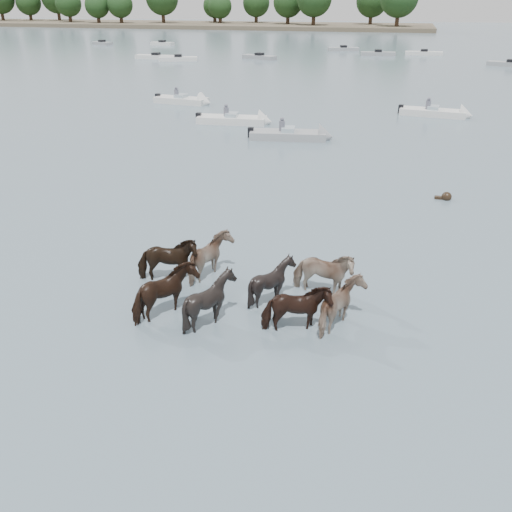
# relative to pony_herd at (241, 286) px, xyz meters

# --- Properties ---
(ground) EXTENTS (400.00, 400.00, 0.00)m
(ground) POSITION_rel_pony_herd_xyz_m (0.72, -1.57, -0.63)
(ground) COLOR #4A5E6B
(ground) RESTS_ON ground
(shoreline) EXTENTS (160.00, 30.00, 1.00)m
(shoreline) POSITION_rel_pony_herd_xyz_m (-69.28, 148.43, -0.13)
(shoreline) COLOR #4C4233
(shoreline) RESTS_ON ground
(pony_herd) EXTENTS (7.33, 4.28, 1.63)m
(pony_herd) POSITION_rel_pony_herd_xyz_m (0.00, 0.00, 0.00)
(pony_herd) COLOR black
(pony_herd) RESTS_ON ground
(swimming_pony) EXTENTS (0.72, 0.44, 0.44)m
(swimming_pony) POSITION_rel_pony_herd_xyz_m (6.23, 10.94, -0.52)
(swimming_pony) COLOR black
(swimming_pony) RESTS_ON ground
(motorboat_a) EXTENTS (5.48, 2.07, 1.92)m
(motorboat_a) POSITION_rel_pony_herd_xyz_m (-6.69, 23.81, -0.40)
(motorboat_a) COLOR silver
(motorboat_a) RESTS_ON ground
(motorboat_b) EXTENTS (5.41, 2.29, 1.92)m
(motorboat_b) POSITION_rel_pony_herd_xyz_m (-1.96, 20.31, -0.40)
(motorboat_b) COLOR gray
(motorboat_b) RESTS_ON ground
(motorboat_c) EXTENTS (5.43, 2.26, 1.92)m
(motorboat_c) POSITION_rel_pony_herd_xyz_m (7.08, 29.94, -0.40)
(motorboat_c) COLOR silver
(motorboat_c) RESTS_ON ground
(motorboat_f) EXTENTS (5.16, 2.16, 1.92)m
(motorboat_f) POSITION_rel_pony_herd_xyz_m (-13.08, 30.18, -0.40)
(motorboat_f) COLOR silver
(motorboat_f) RESTS_ON ground
(distant_flotilla) EXTENTS (103.36, 26.57, 0.93)m
(distant_flotilla) POSITION_rel_pony_herd_xyz_m (0.70, 72.50, -0.37)
(distant_flotilla) COLOR gray
(distant_flotilla) RESTS_ON ground
(treeline) EXTENTS (151.97, 21.80, 12.48)m
(treeline) POSITION_rel_pony_herd_xyz_m (-68.29, 148.57, 6.19)
(treeline) COLOR #382619
(treeline) RESTS_ON ground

